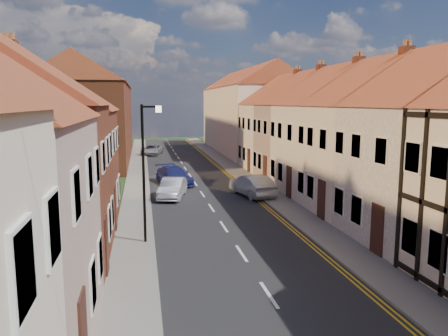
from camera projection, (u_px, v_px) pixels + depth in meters
road at (202, 194)px, 29.72m from camera, size 7.00×90.00×0.02m
pavement_left at (137, 196)px, 28.91m from camera, size 1.80×90.00×0.12m
pavement_right at (265, 191)px, 30.51m from camera, size 1.80×90.00×0.12m
cottage_r_white_near at (448, 142)px, 19.17m from camera, size 8.30×6.00×9.00m
cottage_r_cream_mid at (382, 133)px, 24.42m from camera, size 8.30×5.20×9.00m
cottage_r_pink at (339, 128)px, 29.67m from camera, size 8.30×6.00×9.00m
cottage_r_white_far at (310, 124)px, 34.92m from camera, size 8.30×5.20×9.00m
cottage_r_cream_far at (288, 121)px, 40.17m from camera, size 8.30×6.00×9.00m
cottage_l_pink at (31, 140)px, 21.40m from camera, size 8.30×6.30×8.80m
block_right_far at (248, 110)px, 54.92m from camera, size 8.30×24.20×10.50m
block_left_far at (91, 111)px, 46.68m from camera, size 8.30×24.20×10.50m
lamppost at (145, 165)px, 18.78m from camera, size 0.88×0.15×6.00m
car_mid at (173, 188)px, 28.54m from camera, size 2.29×4.16×1.30m
car_far at (174, 176)px, 33.21m from camera, size 3.00×4.97×1.35m
car_distant at (152, 150)px, 52.06m from camera, size 3.02×4.72×1.21m
car_mid_b at (252, 185)px, 29.08m from camera, size 2.41×4.62×1.45m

